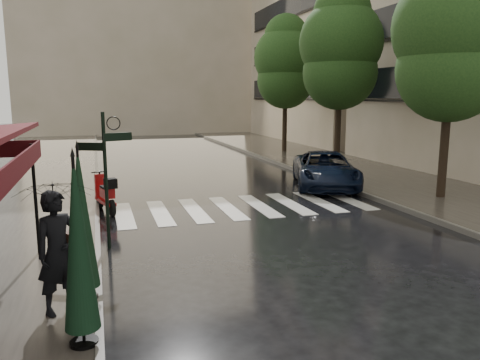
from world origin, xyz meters
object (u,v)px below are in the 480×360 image
pedestrian_with_umbrella (55,204)px  parasol_front (78,244)px  parked_car (325,169)px  scooter (106,195)px  parasol_back (81,218)px

pedestrian_with_umbrella → parasol_front: (0.35, -1.14, -0.31)m
pedestrian_with_umbrella → parasol_front: bearing=-106.9°
pedestrian_with_umbrella → parked_car: 12.55m
scooter → parasol_front: (-0.47, -8.06, 0.99)m
pedestrian_with_umbrella → parasol_back: (0.35, 0.36, -0.33)m
scooter → parasol_front: parasol_front is taller
parasol_front → parasol_back: parasol_front is taller
scooter → parked_car: parked_car is taller
parked_car → scooter: bearing=-148.0°
parasol_back → parasol_front: bearing=-90.0°
parasol_front → parasol_back: 1.50m
pedestrian_with_umbrella → parked_car: size_ratio=0.54×
pedestrian_with_umbrella → scooter: 7.09m
parked_car → parasol_front: parasol_front is taller
pedestrian_with_umbrella → parasol_front: 1.23m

